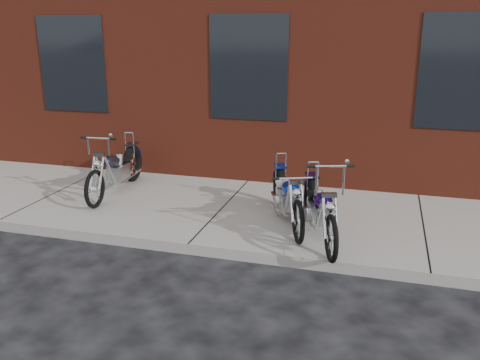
% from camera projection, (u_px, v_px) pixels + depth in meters
% --- Properties ---
extents(ground, '(120.00, 120.00, 0.00)m').
position_uv_depth(ground, '(188.00, 255.00, 6.67)').
color(ground, black).
rests_on(ground, ground).
extents(sidewalk, '(22.00, 3.00, 0.15)m').
position_uv_depth(sidewalk, '(223.00, 212.00, 8.03)').
color(sidewalk, '#9D9388').
rests_on(sidewalk, ground).
extents(chopper_purple, '(0.78, 1.97, 1.15)m').
position_uv_depth(chopper_purple, '(320.00, 211.00, 6.78)').
color(chopper_purple, black).
rests_on(chopper_purple, sidewalk).
extents(chopper_blue, '(0.85, 1.93, 0.89)m').
position_uv_depth(chopper_blue, '(288.00, 198.00, 7.30)').
color(chopper_blue, black).
rests_on(chopper_blue, sidewalk).
extents(chopper_third, '(0.52, 2.13, 1.08)m').
position_uv_depth(chopper_third, '(116.00, 171.00, 8.63)').
color(chopper_third, black).
rests_on(chopper_third, sidewalk).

